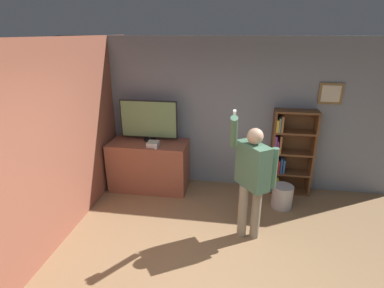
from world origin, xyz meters
The scene contains 9 objects.
wall_back centered at (0.01, 2.81, 1.35)m, with size 6.15×0.09×2.70m.
wall_side_brick centered at (-2.11, 1.39, 1.35)m, with size 0.06×4.38×2.70m.
tv_ledge centered at (-1.31, 2.39, 0.45)m, with size 1.40×0.67×0.89m.
television centered at (-1.31, 2.51, 1.28)m, with size 1.03×0.22×0.74m.
game_console centered at (-1.17, 2.22, 0.94)m, with size 0.19×0.21×0.08m.
remote_loose centered at (-1.11, 2.15, 0.91)m, with size 0.09×0.14×0.02m.
bookshelf centered at (1.16, 2.63, 0.73)m, with size 0.72×0.28×1.53m.
person centered at (0.48, 1.19, 0.99)m, with size 0.63×0.57×1.90m.
waste_bin centered at (1.05, 2.07, 0.19)m, with size 0.34×0.34×0.39m.
Camera 1 is at (0.24, -2.45, 2.75)m, focal length 28.00 mm.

